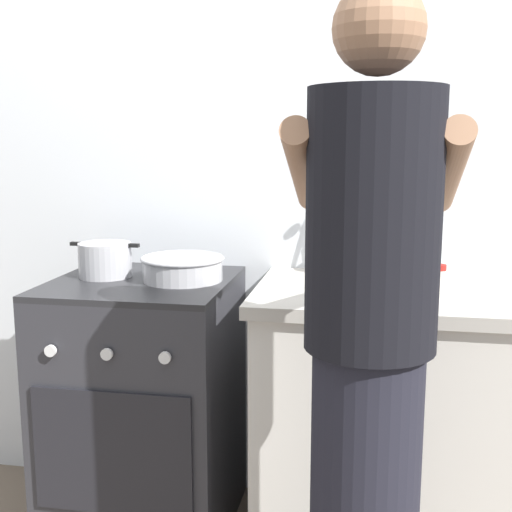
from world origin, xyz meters
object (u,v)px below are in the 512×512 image
object	(u,v)px
utensil_crock	(345,249)
person	(369,363)
pot	(105,260)
mixing_bowl	(183,267)
spice_bottle	(439,278)
stove_range	(145,406)

from	to	relation	value
utensil_crock	person	world-z (taller)	person
pot	mixing_bowl	bearing A→B (deg)	-1.98
mixing_bowl	utensil_crock	world-z (taller)	utensil_crock
mixing_bowl	person	bearing A→B (deg)	-44.64
pot	utensil_crock	size ratio (longest dim) A/B	0.76
utensil_crock	person	size ratio (longest dim) A/B	0.19
pot	spice_bottle	distance (m)	1.12
spice_bottle	pot	bearing A→B (deg)	178.96
mixing_bowl	spice_bottle	xyz separation A→B (m)	(0.84, -0.01, -0.00)
stove_range	mixing_bowl	xyz separation A→B (m)	(0.14, 0.02, 0.50)
utensil_crock	pot	bearing A→B (deg)	-167.78
mixing_bowl	spice_bottle	bearing A→B (deg)	-0.72
pot	mixing_bowl	xyz separation A→B (m)	(0.28, -0.01, -0.01)
spice_bottle	mixing_bowl	bearing A→B (deg)	179.28
stove_range	utensil_crock	world-z (taller)	utensil_crock
stove_range	mixing_bowl	world-z (taller)	mixing_bowl
person	mixing_bowl	bearing A→B (deg)	135.36
stove_range	spice_bottle	xyz separation A→B (m)	(0.98, 0.01, 0.49)
pot	utensil_crock	xyz separation A→B (m)	(0.81, 0.18, 0.03)
mixing_bowl	utensil_crock	size ratio (longest dim) A/B	0.86
pot	spice_bottle	size ratio (longest dim) A/B	2.94
mixing_bowl	utensil_crock	distance (m)	0.57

